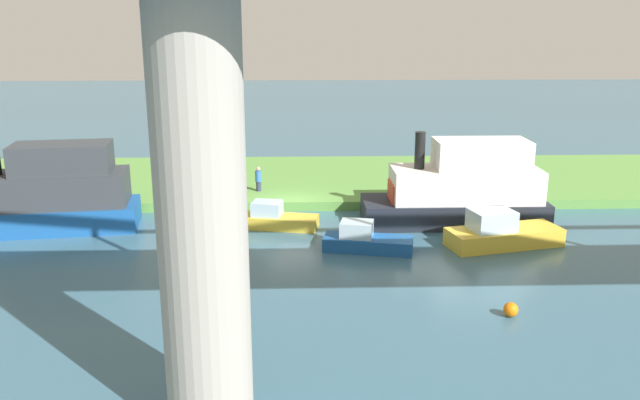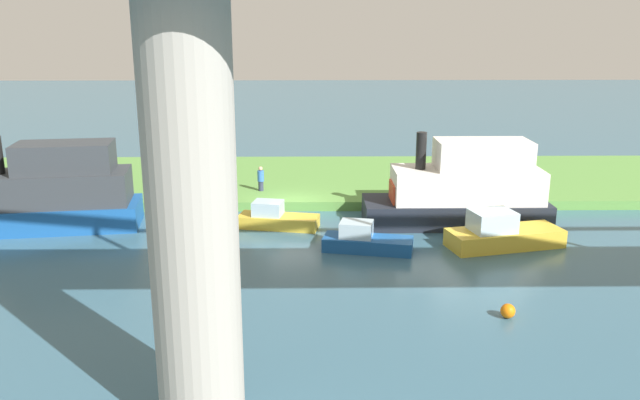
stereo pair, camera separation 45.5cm
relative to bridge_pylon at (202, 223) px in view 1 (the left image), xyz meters
The scene contains 11 objects.
ground_plane 19.34m from the bridge_pylon, 95.36° to the right, with size 160.00×160.00×0.00m, color #386075.
grassy_bank 25.10m from the bridge_pylon, 94.05° to the right, with size 80.00×12.00×0.50m, color #5B9342.
bridge_pylon is the anchor object (origin of this frame).
person_on_bank 21.39m from the bridge_pylon, 89.77° to the right, with size 0.50×0.50×1.39m.
mooring_post 21.78m from the bridge_pylon, 109.86° to the right, with size 0.20×0.20×0.80m, color brown.
motorboat_red 19.03m from the bridge_pylon, 58.23° to the right, with size 9.26×4.15×4.57m.
riverboat_paddlewheel 17.63m from the bridge_pylon, 131.08° to the right, with size 5.38×2.95×1.70m.
houseboat_blue 16.56m from the bridge_pylon, 93.68° to the right, with size 4.06×2.09×1.29m.
motorboat_white 14.28m from the bridge_pylon, 112.21° to the right, with size 4.07×2.15×1.29m.
pontoon_yellow 19.51m from the bridge_pylon, 121.97° to the right, with size 8.99×3.03×4.59m.
marker_buoy 12.04m from the bridge_pylon, 148.74° to the right, with size 0.50×0.50×0.50m, color orange.
Camera 1 is at (-0.53, 32.76, 9.66)m, focal length 36.26 mm.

